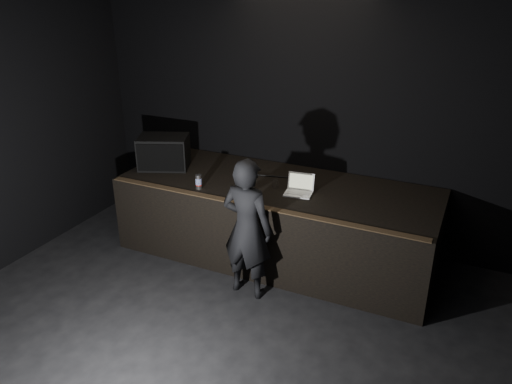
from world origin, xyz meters
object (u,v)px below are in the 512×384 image
object	(u,v)px
beer_can	(199,182)
laptop	(299,188)
stage_riser	(277,220)
stage_monitor	(164,152)
person	(247,229)

from	to	relation	value
beer_can	laptop	bearing A→B (deg)	19.44
stage_riser	laptop	world-z (taller)	laptop
stage_riser	stage_monitor	size ratio (longest dim) A/B	5.13
stage_riser	beer_can	xyz separation A→B (m)	(-0.82, -0.54, 0.59)
stage_monitor	laptop	world-z (taller)	stage_monitor
laptop	beer_can	distance (m)	1.23
laptop	person	bearing A→B (deg)	-117.67
stage_monitor	beer_can	xyz separation A→B (m)	(0.81, -0.45, -0.13)
beer_can	person	bearing A→B (deg)	-25.33
person	laptop	bearing A→B (deg)	-106.55
stage_monitor	laptop	distance (m)	1.98
laptop	beer_can	xyz separation A→B (m)	(-1.16, -0.41, 0.03)
person	stage_monitor	bearing A→B (deg)	-23.22
stage_riser	stage_monitor	xyz separation A→B (m)	(-1.64, -0.09, 0.72)
stage_monitor	beer_can	bearing A→B (deg)	-51.75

